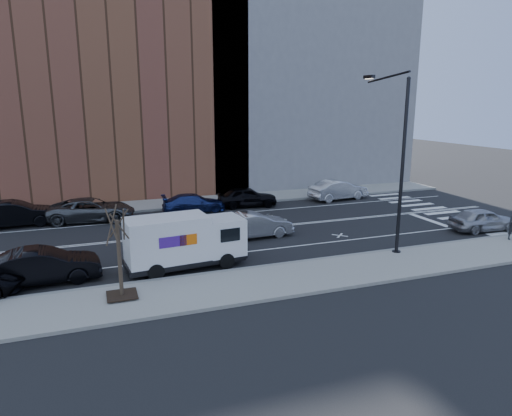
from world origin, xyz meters
TOP-DOWN VIEW (x-y plane):
  - ground at (0.00, 0.00)m, footprint 120.00×120.00m
  - sidewalk_near at (0.00, -8.80)m, footprint 44.00×3.60m
  - sidewalk_far at (0.00, 8.80)m, footprint 44.00×3.60m
  - curb_near at (0.00, -7.00)m, footprint 44.00×0.25m
  - curb_far at (0.00, 7.00)m, footprint 44.00×0.25m
  - crosswalk at (16.00, 0.00)m, footprint 3.00×14.00m
  - road_markings at (0.00, 0.00)m, footprint 40.00×8.60m
  - bldg_brick at (-8.00, 15.60)m, footprint 26.00×10.00m
  - bldg_concrete at (12.00, 15.60)m, footprint 20.00×10.00m
  - streetlight at (7.00, -6.91)m, footprint 0.44×4.02m
  - street_tree at (-7.00, -8.40)m, footprint 1.20×1.20m
  - fedex_van at (-3.86, -5.60)m, footprint 5.89×2.50m
  - far_parked_b at (-12.61, 5.69)m, footprint 5.15×2.06m
  - far_parked_c at (-8.00, 5.48)m, footprint 5.89×3.24m
  - far_parked_d at (-0.94, 5.77)m, footprint 4.68×2.12m
  - far_parked_e at (3.27, 6.02)m, footprint 4.74×2.38m
  - far_parked_f at (11.20, 5.99)m, footprint 5.13×2.30m
  - driving_sedan at (1.03, -1.86)m, footprint 4.65×1.87m
  - near_parked_rear_a at (-10.11, -5.37)m, footprint 4.91×1.97m
  - near_parked_front at (14.92, -5.36)m, footprint 4.32×2.04m

SIDE VIEW (x-z plane):
  - ground at x=0.00m, z-range 0.00..0.00m
  - crosswalk at x=16.00m, z-range 0.00..0.01m
  - road_markings at x=0.00m, z-range 0.00..0.01m
  - sidewalk_near at x=0.00m, z-range 0.00..0.15m
  - sidewalk_far at x=0.00m, z-range 0.00..0.15m
  - curb_near at x=0.00m, z-range 0.00..0.17m
  - curb_far at x=0.00m, z-range 0.00..0.17m
  - far_parked_d at x=-0.94m, z-range 0.00..1.33m
  - near_parked_front at x=14.92m, z-range 0.00..1.43m
  - driving_sedan at x=1.03m, z-range 0.00..1.50m
  - far_parked_e at x=3.27m, z-range 0.00..1.55m
  - far_parked_c at x=-8.00m, z-range 0.00..1.56m
  - near_parked_rear_a at x=-10.11m, z-range 0.00..1.59m
  - far_parked_f at x=11.20m, z-range 0.00..1.64m
  - far_parked_b at x=-12.61m, z-range 0.00..1.67m
  - fedex_van at x=-3.86m, z-range 0.06..2.68m
  - street_tree at x=-7.00m, z-range -0.42..3.33m
  - streetlight at x=7.00m, z-range 0.41..9.75m
  - bldg_brick at x=-8.00m, z-range 0.00..22.00m
  - bldg_concrete at x=12.00m, z-range 0.00..26.00m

